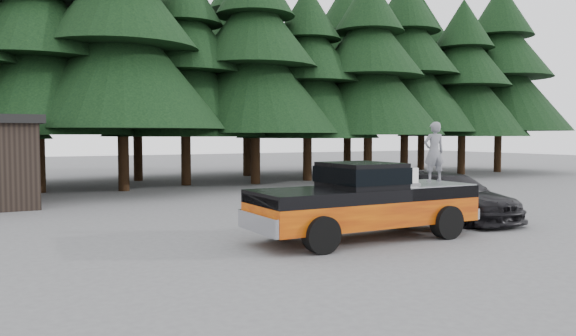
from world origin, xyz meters
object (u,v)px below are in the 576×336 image
pickup_truck (364,213)px  man_on_bed (434,152)px  parked_car (450,196)px  air_compressor (402,177)px

pickup_truck → man_on_bed: man_on_bed is taller
pickup_truck → man_on_bed: size_ratio=3.68×
pickup_truck → parked_car: bearing=18.3°
air_compressor → man_on_bed: bearing=14.3°
pickup_truck → parked_car: parked_car is taller
pickup_truck → air_compressor: 1.36m
parked_car → man_on_bed: bearing=-145.4°
air_compressor → parked_car: air_compressor is taller
pickup_truck → air_compressor: air_compressor is taller
pickup_truck → parked_car: (4.29, 1.42, 0.04)m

